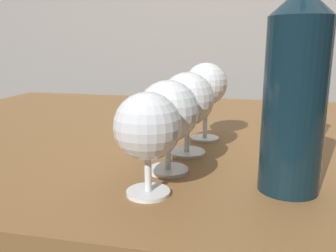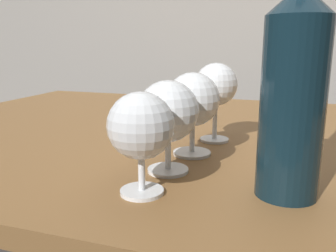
{
  "view_description": "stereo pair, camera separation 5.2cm",
  "coord_description": "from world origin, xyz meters",
  "px_view_note": "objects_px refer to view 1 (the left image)",
  "views": [
    {
      "loc": [
        0.1,
        -0.76,
        0.9
      ],
      "look_at": [
        -0.01,
        -0.27,
        0.78
      ],
      "focal_mm": 37.93,
      "sensor_mm": 36.0,
      "label": 1
    },
    {
      "loc": [
        0.15,
        -0.75,
        0.9
      ],
      "look_at": [
        -0.01,
        -0.27,
        0.78
      ],
      "focal_mm": 37.93,
      "sensor_mm": 36.0,
      "label": 2
    }
  ],
  "objects_px": {
    "wine_glass_pinot": "(147,128)",
    "wine_glass_port": "(206,86)",
    "wine_glass_merlot": "(190,101)",
    "wine_bottle": "(295,89)",
    "wine_glass_cabernet": "(168,113)"
  },
  "relations": [
    {
      "from": "wine_glass_pinot",
      "to": "wine_glass_cabernet",
      "type": "relative_size",
      "value": 0.96
    },
    {
      "from": "wine_glass_cabernet",
      "to": "wine_bottle",
      "type": "height_order",
      "value": "wine_bottle"
    },
    {
      "from": "wine_bottle",
      "to": "wine_glass_pinot",
      "type": "bearing_deg",
      "value": -162.95
    },
    {
      "from": "wine_glass_port",
      "to": "wine_glass_cabernet",
      "type": "bearing_deg",
      "value": -99.64
    },
    {
      "from": "wine_glass_merlot",
      "to": "wine_bottle",
      "type": "xyz_separation_m",
      "value": [
        0.15,
        -0.13,
        0.04
      ]
    },
    {
      "from": "wine_glass_merlot",
      "to": "wine_glass_port",
      "type": "height_order",
      "value": "wine_glass_port"
    },
    {
      "from": "wine_glass_pinot",
      "to": "wine_glass_merlot",
      "type": "xyz_separation_m",
      "value": [
        0.02,
        0.18,
        0.01
      ]
    },
    {
      "from": "wine_glass_pinot",
      "to": "wine_glass_cabernet",
      "type": "height_order",
      "value": "wine_glass_cabernet"
    },
    {
      "from": "wine_glass_cabernet",
      "to": "wine_glass_merlot",
      "type": "height_order",
      "value": "wine_glass_merlot"
    },
    {
      "from": "wine_glass_pinot",
      "to": "wine_glass_port",
      "type": "relative_size",
      "value": 0.86
    },
    {
      "from": "wine_glass_cabernet",
      "to": "wine_glass_merlot",
      "type": "bearing_deg",
      "value": 79.68
    },
    {
      "from": "wine_glass_pinot",
      "to": "wine_glass_port",
      "type": "distance_m",
      "value": 0.28
    },
    {
      "from": "wine_glass_pinot",
      "to": "wine_glass_merlot",
      "type": "relative_size",
      "value": 0.93
    },
    {
      "from": "wine_glass_merlot",
      "to": "wine_bottle",
      "type": "height_order",
      "value": "wine_bottle"
    },
    {
      "from": "wine_glass_pinot",
      "to": "wine_glass_cabernet",
      "type": "distance_m",
      "value": 0.09
    }
  ]
}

